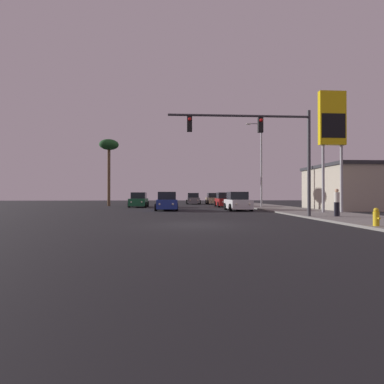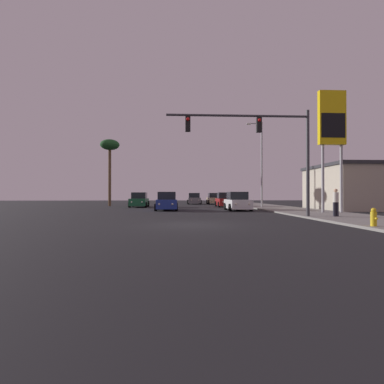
{
  "view_description": "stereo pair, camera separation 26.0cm",
  "coord_description": "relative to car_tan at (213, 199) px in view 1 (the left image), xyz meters",
  "views": [
    {
      "loc": [
        -0.99,
        -14.14,
        1.43
      ],
      "look_at": [
        0.76,
        14.84,
        1.68
      ],
      "focal_mm": 28.0,
      "sensor_mm": 36.0,
      "label": 1
    },
    {
      "loc": [
        -0.73,
        -14.15,
        1.43
      ],
      "look_at": [
        0.76,
        14.84,
        1.68
      ],
      "focal_mm": 28.0,
      "sensor_mm": 36.0,
      "label": 2
    }
  ],
  "objects": [
    {
      "name": "car_blue",
      "position": [
        -6.57,
        -17.53,
        0.0
      ],
      "size": [
        2.04,
        4.33,
        1.68
      ],
      "rotation": [
        0.0,
        0.0,
        3.17
      ],
      "color": "navy",
      "rests_on": "ground"
    },
    {
      "name": "car_grey",
      "position": [
        -3.01,
        0.14,
        0.0
      ],
      "size": [
        2.04,
        4.33,
        1.68
      ],
      "rotation": [
        0.0,
        0.0,
        3.12
      ],
      "color": "slate",
      "rests_on": "ground"
    },
    {
      "name": "car_green",
      "position": [
        -9.94,
        -10.44,
        0.0
      ],
      "size": [
        2.04,
        4.31,
        1.68
      ],
      "rotation": [
        0.0,
        0.0,
        3.14
      ],
      "color": "#195933",
      "rests_on": "ground"
    },
    {
      "name": "fire_hydrant",
      "position": [
        2.51,
        -33.01,
        -0.27
      ],
      "size": [
        0.24,
        0.34,
        0.76
      ],
      "color": "gold",
      "rests_on": "sidewalk_right"
    },
    {
      "name": "traffic_light_mast",
      "position": [
        -0.21,
        -27.09,
        4.04
      ],
      "size": [
        8.76,
        0.36,
        6.5
      ],
      "color": "#38383D",
      "rests_on": "sidewalk_right"
    },
    {
      "name": "ground_plane",
      "position": [
        -4.92,
        -30.85,
        -0.76
      ],
      "size": [
        120.0,
        120.0,
        0.0
      ],
      "primitive_type": "plane",
      "color": "black"
    },
    {
      "name": "car_red",
      "position": [
        -0.01,
        -10.27,
        0.0
      ],
      "size": [
        2.04,
        4.32,
        1.68
      ],
      "rotation": [
        0.0,
        0.0,
        3.13
      ],
      "color": "maroon",
      "rests_on": "ground"
    },
    {
      "name": "building_gas_station",
      "position": [
        13.08,
        -17.01,
        1.4
      ],
      "size": [
        10.3,
        8.3,
        4.3
      ],
      "color": "#B2A893",
      "rests_on": "ground"
    },
    {
      "name": "gas_station_sign",
      "position": [
        5.83,
        -23.48,
        5.86
      ],
      "size": [
        2.0,
        0.42,
        9.0
      ],
      "color": "#99999E",
      "rests_on": "sidewalk_right"
    },
    {
      "name": "sidewalk_right",
      "position": [
        4.58,
        -20.85,
        -0.7
      ],
      "size": [
        5.0,
        60.0,
        0.12
      ],
      "color": "gray",
      "rests_on": "ground"
    },
    {
      "name": "car_tan",
      "position": [
        0.0,
        0.0,
        0.0
      ],
      "size": [
        2.04,
        4.32,
        1.68
      ],
      "rotation": [
        0.0,
        0.0,
        3.16
      ],
      "color": "tan",
      "rests_on": "ground"
    },
    {
      "name": "street_lamp",
      "position": [
        3.22,
        -13.8,
        4.36
      ],
      "size": [
        1.74,
        0.24,
        9.0
      ],
      "color": "#99999E",
      "rests_on": "sidewalk_right"
    },
    {
      "name": "pedestrian_on_sidewalk",
      "position": [
        3.95,
        -27.43,
        0.27
      ],
      "size": [
        0.34,
        0.32,
        1.67
      ],
      "color": "#23232D",
      "rests_on": "sidewalk_right"
    },
    {
      "name": "palm_tree_mid",
      "position": [
        -14.09,
        -6.85,
        6.52
      ],
      "size": [
        2.4,
        2.4,
        8.4
      ],
      "color": "brown",
      "rests_on": "ground"
    },
    {
      "name": "car_white",
      "position": [
        -0.14,
        -18.14,
        0.0
      ],
      "size": [
        2.04,
        4.32,
        1.68
      ],
      "rotation": [
        0.0,
        0.0,
        3.15
      ],
      "color": "silver",
      "rests_on": "ground"
    }
  ]
}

